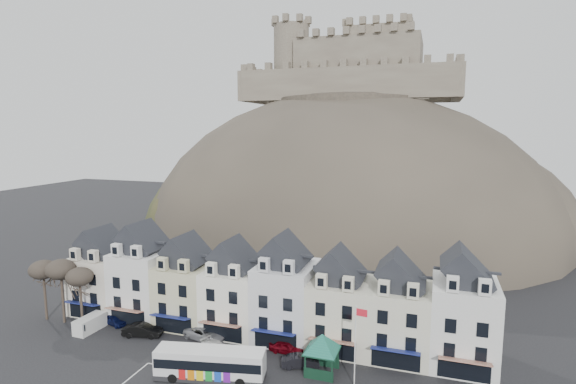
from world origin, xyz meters
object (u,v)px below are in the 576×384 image
object	(u,v)px
bus	(210,362)
car_navy	(115,320)
car_black	(143,330)
car_maroon	(287,347)
car_white	(217,347)
white_van	(90,324)
flagpole	(356,341)
car_charcoal	(300,361)
car_silver	(205,334)
bus_shelter	(322,343)

from	to	relation	value
bus	car_navy	distance (m)	19.64
car_navy	bus	bearing A→B (deg)	-96.26
car_black	car_maroon	xyz separation A→B (m)	(18.35, 1.70, -0.09)
bus	car_white	distance (m)	5.49
white_van	flagpole	bearing A→B (deg)	-0.01
bus	car_maroon	size ratio (longest dim) A/B	2.81
car_white	car_charcoal	distance (m)	10.01
white_van	car_navy	bearing A→B (deg)	57.92
car_black	car_silver	world-z (taller)	car_black
white_van	car_navy	distance (m)	3.06
car_navy	car_white	world-z (taller)	car_navy
bus	car_silver	bearing A→B (deg)	110.84
white_van	car_black	world-z (taller)	white_van
bus_shelter	car_black	xyz separation A→B (m)	(-23.22, 1.28, -2.62)
bus_shelter	car_silver	xyz separation A→B (m)	(-15.48, 2.97, -2.66)
bus_shelter	car_black	distance (m)	23.40
flagpole	car_white	distance (m)	16.93
car_navy	car_charcoal	xyz separation A→B (m)	(26.26, -2.50, 0.03)
bus_shelter	car_maroon	world-z (taller)	bus_shelter
bus	car_white	world-z (taller)	bus
car_maroon	car_charcoal	bearing A→B (deg)	-132.44
car_silver	car_maroon	distance (m)	10.61
car_navy	car_maroon	xyz separation A→B (m)	(23.93, 0.00, 0.05)
car_white	car_black	bearing A→B (deg)	107.69
bus_shelter	flagpole	world-z (taller)	flagpole
car_charcoal	car_maroon	bearing A→B (deg)	20.45
car_navy	car_black	size ratio (longest dim) A/B	0.80
car_navy	car_maroon	distance (m)	23.93
car_white	car_charcoal	size ratio (longest dim) A/B	1.06
car_maroon	bus	bearing A→B (deg)	146.85
bus_shelter	white_van	xyz separation A→B (m)	(-30.55, 0.47, -2.47)
flagpole	white_van	bearing A→B (deg)	177.09
white_van	car_charcoal	bearing A→B (deg)	2.90
flagpole	car_black	bearing A→B (deg)	174.61
car_charcoal	car_silver	bearing A→B (deg)	56.49
flagpole	car_navy	xyz separation A→B (m)	(-32.56, 4.24, -4.18)
bus_shelter	car_silver	size ratio (longest dim) A/B	1.30
bus_shelter	white_van	distance (m)	30.65
white_van	car_silver	distance (m)	15.27
bus	car_navy	world-z (taller)	bus
car_black	car_maroon	distance (m)	18.43
car_black	car_white	world-z (taller)	car_black
car_navy	car_charcoal	size ratio (longest dim) A/B	0.93
car_navy	car_maroon	world-z (taller)	car_maroon
car_navy	car_black	bearing A→B (deg)	-90.57
car_white	car_silver	bearing A→B (deg)	71.57
car_black	car_maroon	bearing A→B (deg)	-97.51
bus_shelter	car_white	bearing A→B (deg)	178.29
bus_shelter	car_charcoal	bearing A→B (deg)	169.89
white_van	car_white	bearing A→B (deg)	2.90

